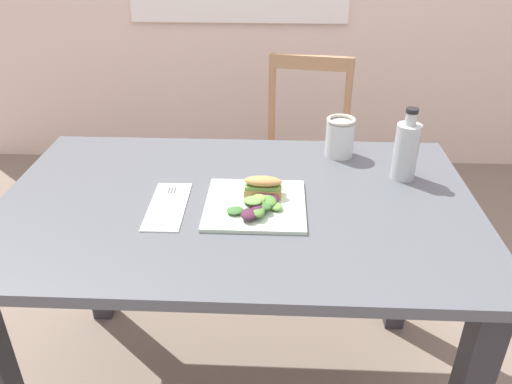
# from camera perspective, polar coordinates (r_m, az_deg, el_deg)

# --- Properties ---
(dining_table) EXTENTS (1.28, 0.81, 0.74)m
(dining_table) POSITION_cam_1_polar(r_m,az_deg,el_deg) (1.44, -2.04, -5.34)
(dining_table) COLOR #51565B
(dining_table) RESTS_ON ground
(chair_wooden_far) EXTENTS (0.46, 0.46, 0.87)m
(chair_wooden_far) POSITION_cam_1_polar(r_m,az_deg,el_deg) (2.29, 5.30, 3.83)
(chair_wooden_far) COLOR tan
(chair_wooden_far) RESTS_ON ground
(plate_lunch) EXTENTS (0.26, 0.26, 0.01)m
(plate_lunch) POSITION_cam_1_polar(r_m,az_deg,el_deg) (1.34, -0.08, -1.40)
(plate_lunch) COLOR beige
(plate_lunch) RESTS_ON dining_table
(sandwich_half_front) EXTENTS (0.10, 0.06, 0.06)m
(sandwich_half_front) POSITION_cam_1_polar(r_m,az_deg,el_deg) (1.35, 0.79, 0.67)
(sandwich_half_front) COLOR tan
(sandwich_half_front) RESTS_ON plate_lunch
(salad_mixed_greens) EXTENTS (0.15, 0.15, 0.04)m
(salad_mixed_greens) POSITION_cam_1_polar(r_m,az_deg,el_deg) (1.30, 0.40, -1.32)
(salad_mixed_greens) COLOR #4C2338
(salad_mixed_greens) RESTS_ON plate_lunch
(napkin_folded) EXTENTS (0.10, 0.24, 0.00)m
(napkin_folded) POSITION_cam_1_polar(r_m,az_deg,el_deg) (1.36, -9.87, -1.56)
(napkin_folded) COLOR white
(napkin_folded) RESTS_ON dining_table
(fork_on_napkin) EXTENTS (0.03, 0.19, 0.00)m
(fork_on_napkin) POSITION_cam_1_polar(r_m,az_deg,el_deg) (1.37, -9.77, -1.06)
(fork_on_napkin) COLOR silver
(fork_on_napkin) RESTS_ON napkin_folded
(bottle_cold_brew) EXTENTS (0.07, 0.07, 0.21)m
(bottle_cold_brew) POSITION_cam_1_polar(r_m,az_deg,el_deg) (1.51, 16.42, 4.19)
(bottle_cold_brew) COLOR black
(bottle_cold_brew) RESTS_ON dining_table
(mason_jar_iced_tea) EXTENTS (0.09, 0.09, 0.12)m
(mason_jar_iced_tea) POSITION_cam_1_polar(r_m,az_deg,el_deg) (1.62, 9.37, 5.91)
(mason_jar_iced_tea) COLOR #C67528
(mason_jar_iced_tea) RESTS_ON dining_table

